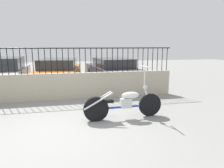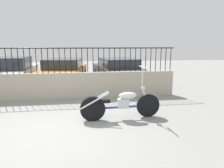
% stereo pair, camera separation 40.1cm
% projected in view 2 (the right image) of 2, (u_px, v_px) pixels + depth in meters
% --- Properties ---
extents(ground_plane, '(40.00, 40.00, 0.00)m').
position_uv_depth(ground_plane, '(47.00, 133.00, 4.35)').
color(ground_plane, gray).
extents(low_wall, '(8.32, 0.18, 0.93)m').
position_uv_depth(low_wall, '(61.00, 86.00, 7.08)').
color(low_wall, '#B2A893').
rests_on(low_wall, ground_plane).
extents(fence_railing, '(8.32, 0.04, 0.87)m').
position_uv_depth(fence_railing, '(59.00, 56.00, 6.88)').
color(fence_railing, black).
rests_on(fence_railing, low_wall).
extents(motorcycle_blue, '(2.09, 0.52, 1.36)m').
position_uv_depth(motorcycle_blue, '(118.00, 104.00, 5.10)').
color(motorcycle_blue, black).
rests_on(motorcycle_blue, ground_plane).
extents(car_silver, '(2.14, 4.29, 1.37)m').
position_uv_depth(car_silver, '(10.00, 72.00, 9.03)').
color(car_silver, black).
rests_on(car_silver, ground_plane).
extents(car_orange, '(2.15, 4.29, 1.26)m').
position_uv_depth(car_orange, '(65.00, 71.00, 9.61)').
color(car_orange, black).
rests_on(car_orange, ground_plane).
extents(car_dark_grey, '(2.20, 4.59, 1.26)m').
position_uv_depth(car_dark_grey, '(117.00, 70.00, 9.95)').
color(car_dark_grey, black).
rests_on(car_dark_grey, ground_plane).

